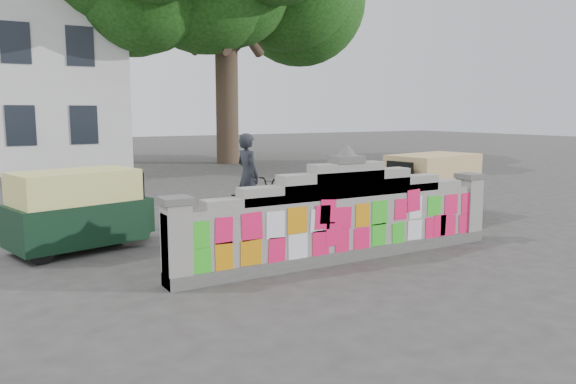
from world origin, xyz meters
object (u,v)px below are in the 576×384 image
Objects in this scene: cyclist_rider at (248,187)px; rickshaw_left at (80,209)px; cyclist_bike at (248,204)px; rickshaw_right at (431,186)px; pedestrian at (361,195)px.

cyclist_rider reaches higher than rickshaw_left.
rickshaw_left reaches higher than cyclist_bike.
rickshaw_right reaches higher than cyclist_bike.
cyclist_bike is at bearing -120.13° from pedestrian.
rickshaw_left is at bearing 85.36° from cyclist_rider.
pedestrian is 2.21m from rickshaw_right.
rickshaw_left is (-5.54, 1.25, 0.00)m from pedestrian.
pedestrian reaches higher than rickshaw_left.
cyclist_rider is at bearing 83.33° from cyclist_bike.
rickshaw_right reaches higher than rickshaw_left.
cyclist_bike is 1.12× the size of cyclist_rider.
rickshaw_right is at bearing -112.53° from cyclist_bike.
cyclist_rider is at bearing -11.61° from rickshaw_left.
cyclist_bike is 2.46m from pedestrian.
rickshaw_left is (-3.52, -0.12, -0.15)m from cyclist_rider.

